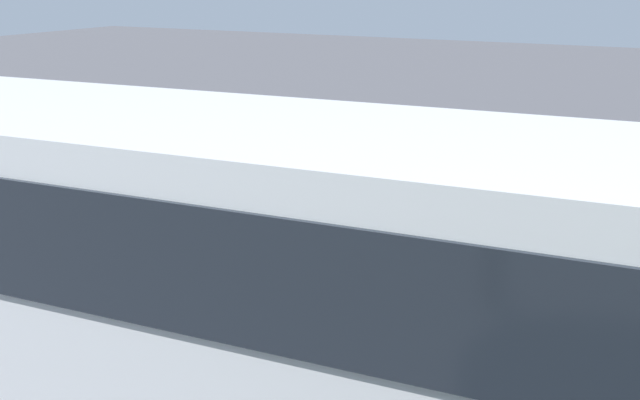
{
  "coord_description": "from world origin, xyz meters",
  "views": [
    {
      "loc": [
        -5.65,
        9.41,
        4.44
      ],
      "look_at": [
        -0.78,
        -0.07,
        1.1
      ],
      "focal_mm": 40.83,
      "sensor_mm": 36.0,
      "label": 1
    }
  ],
  "objects_px": {
    "spectator_left": "(302,242)",
    "parked_motorcycle_silver": "(282,302)",
    "tour_bus": "(187,283)",
    "stunt_motorcycle": "(284,161)",
    "spectator_centre": "(250,227)",
    "spectator_far_left": "(406,256)"
  },
  "relations": [
    {
      "from": "spectator_centre",
      "to": "tour_bus",
      "type": "bearing_deg",
      "value": 112.55
    },
    {
      "from": "spectator_centre",
      "to": "parked_motorcycle_silver",
      "type": "relative_size",
      "value": 0.83
    },
    {
      "from": "spectator_left",
      "to": "stunt_motorcycle",
      "type": "distance_m",
      "value": 4.7
    },
    {
      "from": "spectator_left",
      "to": "parked_motorcycle_silver",
      "type": "distance_m",
      "value": 0.84
    },
    {
      "from": "spectator_far_left",
      "to": "parked_motorcycle_silver",
      "type": "xyz_separation_m",
      "value": [
        1.26,
        0.98,
        -0.51
      ]
    },
    {
      "from": "spectator_far_left",
      "to": "stunt_motorcycle",
      "type": "relative_size",
      "value": 0.88
    },
    {
      "from": "spectator_centre",
      "to": "parked_motorcycle_silver",
      "type": "height_order",
      "value": "spectator_centre"
    },
    {
      "from": "tour_bus",
      "to": "stunt_motorcycle",
      "type": "height_order",
      "value": "tour_bus"
    },
    {
      "from": "tour_bus",
      "to": "parked_motorcycle_silver",
      "type": "relative_size",
      "value": 5.06
    },
    {
      "from": "tour_bus",
      "to": "spectator_left",
      "type": "height_order",
      "value": "tour_bus"
    },
    {
      "from": "stunt_motorcycle",
      "to": "parked_motorcycle_silver",
      "type": "bearing_deg",
      "value": 119.61
    },
    {
      "from": "spectator_far_left",
      "to": "spectator_left",
      "type": "distance_m",
      "value": 1.36
    },
    {
      "from": "tour_bus",
      "to": "spectator_far_left",
      "type": "relative_size",
      "value": 6.21
    },
    {
      "from": "spectator_centre",
      "to": "stunt_motorcycle",
      "type": "xyz_separation_m",
      "value": [
        1.51,
        -3.56,
        -0.03
      ]
    },
    {
      "from": "spectator_far_left",
      "to": "spectator_left",
      "type": "xyz_separation_m",
      "value": [
        1.29,
        0.41,
        0.1
      ]
    },
    {
      "from": "spectator_centre",
      "to": "stunt_motorcycle",
      "type": "relative_size",
      "value": 0.91
    },
    {
      "from": "spectator_far_left",
      "to": "parked_motorcycle_silver",
      "type": "height_order",
      "value": "spectator_far_left"
    },
    {
      "from": "parked_motorcycle_silver",
      "to": "stunt_motorcycle",
      "type": "height_order",
      "value": "stunt_motorcycle"
    },
    {
      "from": "tour_bus",
      "to": "spectator_left",
      "type": "bearing_deg",
      "value": -84.62
    },
    {
      "from": "spectator_left",
      "to": "parked_motorcycle_silver",
      "type": "xyz_separation_m",
      "value": [
        -0.03,
        0.58,
        -0.61
      ]
    },
    {
      "from": "tour_bus",
      "to": "spectator_left",
      "type": "distance_m",
      "value": 2.8
    },
    {
      "from": "spectator_far_left",
      "to": "parked_motorcycle_silver",
      "type": "distance_m",
      "value": 1.68
    }
  ]
}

